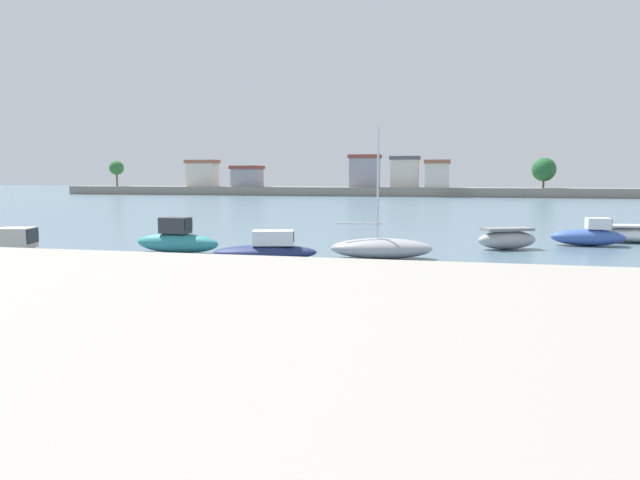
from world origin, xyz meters
TOP-DOWN VIEW (x-y plane):
  - moored_boat_1 at (-5.64, 9.38)m, footprint 4.68×2.72m
  - moored_boat_2 at (-0.53, 14.74)m, footprint 4.81×1.67m
  - moored_boat_3 at (4.91, 13.27)m, footprint 5.32×3.14m
  - moored_boat_4 at (10.25, 15.01)m, footprint 5.24×2.78m
  - moored_boat_5 at (16.59, 20.30)m, footprint 3.64×2.60m
  - moored_boat_6 at (21.37, 23.07)m, footprint 4.14×1.68m
  - mooring_buoy_0 at (2.82, 16.42)m, footprint 0.28×0.28m
  - mooring_buoy_1 at (23.89, 29.27)m, footprint 0.32×0.32m
  - distant_shoreline at (0.93, 102.74)m, footprint 136.87×6.81m

SIDE VIEW (x-z plane):
  - mooring_buoy_0 at x=2.82m, z-range 0.00..0.28m
  - mooring_buoy_1 at x=23.89m, z-range 0.00..0.32m
  - moored_boat_3 at x=4.91m, z-range -0.22..1.21m
  - moored_boat_4 at x=10.25m, z-range -2.68..3.72m
  - moored_boat_5 at x=16.59m, z-range -0.02..1.17m
  - moored_boat_6 at x=21.37m, z-range -0.23..1.40m
  - moored_boat_1 at x=-5.64m, z-range -0.26..1.44m
  - moored_boat_2 at x=-0.53m, z-range -0.28..1.59m
  - distant_shoreline at x=0.93m, z-range -1.84..6.33m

